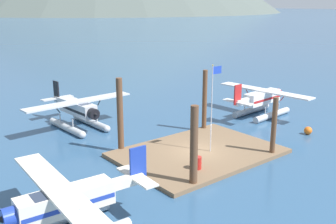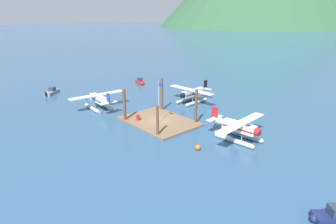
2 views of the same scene
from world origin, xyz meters
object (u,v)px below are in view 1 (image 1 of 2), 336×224
Objects in this scene: fuel_drum at (197,163)px; mooring_buoy at (308,131)px; seaplane_silver_bow_left at (78,112)px; flagpole at (213,99)px; seaplane_white_stbd_fwd at (262,101)px; seaplane_cream_port_aft at (66,208)px.

fuel_drum is 1.24× the size of mooring_buoy.
fuel_drum is at bearing -83.22° from seaplane_silver_bow_left.
flagpole is at bearing -68.64° from seaplane_silver_bow_left.
seaplane_white_stbd_fwd is 26.36m from seaplane_cream_port_aft.
seaplane_white_stbd_fwd reaches higher than mooring_buoy.
seaplane_cream_port_aft is at bearing -176.70° from mooring_buoy.
mooring_buoy is 23.59m from seaplane_cream_port_aft.
fuel_drum is 16.21m from seaplane_white_stbd_fwd.
flagpole is 0.64× the size of seaplane_cream_port_aft.
seaplane_white_stbd_fwd is at bearing 20.87° from flagpole.
seaplane_cream_port_aft is at bearing -166.11° from flagpole.
seaplane_white_stbd_fwd is 18.43m from seaplane_silver_bow_left.
seaplane_cream_port_aft reaches higher than fuel_drum.
fuel_drum is (-3.18, -1.81, -3.67)m from flagpole.
flagpole is 0.64× the size of seaplane_white_stbd_fwd.
fuel_drum is 14.39m from seaplane_silver_bow_left.
seaplane_silver_bow_left is at bearing 154.35° from seaplane_white_stbd_fwd.
fuel_drum is 10.41m from seaplane_cream_port_aft.
fuel_drum is 0.08× the size of seaplane_cream_port_aft.
fuel_drum is at bearing -157.15° from seaplane_white_stbd_fwd.
mooring_buoy is 20.81m from seaplane_silver_bow_left.
mooring_buoy is at bearing -104.51° from seaplane_white_stbd_fwd.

